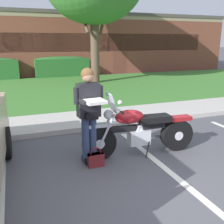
# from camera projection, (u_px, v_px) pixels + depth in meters

# --- Properties ---
(ground_plane) EXTENTS (140.00, 140.00, 0.00)m
(ground_plane) POSITION_uv_depth(u_px,v_px,m) (167.00, 188.00, 3.87)
(ground_plane) COLOR #4C4C51
(curb_strip) EXTENTS (60.00, 0.20, 0.12)m
(curb_strip) POSITION_uv_depth(u_px,v_px,m) (104.00, 126.00, 6.52)
(curb_strip) COLOR #B7B2A8
(curb_strip) RESTS_ON ground
(concrete_walk) EXTENTS (60.00, 1.50, 0.08)m
(concrete_walk) POSITION_uv_depth(u_px,v_px,m) (94.00, 118.00, 7.29)
(concrete_walk) COLOR #B7B2A8
(concrete_walk) RESTS_ON ground
(grass_lawn) EXTENTS (60.00, 8.13, 0.06)m
(grass_lawn) POSITION_uv_depth(u_px,v_px,m) (63.00, 89.00, 11.64)
(grass_lawn) COLOR #3D752D
(grass_lawn) RESTS_ON ground
(stall_stripe_1) EXTENTS (0.16, 4.40, 0.01)m
(stall_stripe_1) POSITION_uv_depth(u_px,v_px,m) (177.00, 178.00, 4.16)
(stall_stripe_1) COLOR silver
(stall_stripe_1) RESTS_ON ground
(motorcycle) EXTENTS (2.24, 0.82, 1.26)m
(motorcycle) POSITION_uv_depth(u_px,v_px,m) (144.00, 130.00, 4.94)
(motorcycle) COLOR black
(motorcycle) RESTS_ON ground
(rider_person) EXTENTS (0.53, 0.60, 1.70)m
(rider_person) POSITION_uv_depth(u_px,v_px,m) (89.00, 109.00, 4.46)
(rider_person) COLOR black
(rider_person) RESTS_ON ground
(handbag) EXTENTS (0.28, 0.13, 0.36)m
(handbag) POSITION_uv_depth(u_px,v_px,m) (96.00, 159.00, 4.52)
(handbag) COLOR maroon
(handbag) RESTS_ON ground
(hedge_center_left) EXTENTS (3.20, 0.90, 1.24)m
(hedge_center_left) POSITION_uv_depth(u_px,v_px,m) (62.00, 66.00, 15.60)
(hedge_center_left) COLOR #286028
(hedge_center_left) RESTS_ON ground
(brick_building) EXTENTS (27.71, 11.20, 3.90)m
(brick_building) POSITION_uv_depth(u_px,v_px,m) (28.00, 43.00, 19.97)
(brick_building) COLOR brown
(brick_building) RESTS_ON ground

